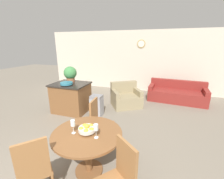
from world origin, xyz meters
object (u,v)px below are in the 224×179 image
dining_table (88,142)px  teal_bowl (67,83)px  armchair (126,98)px  potted_plant (70,74)px  kitchen_island (71,97)px  fruit_bowl (87,129)px  dining_chair_near_right (118,178)px  dining_chair_far_side (99,121)px  couch (177,94)px  trash_bin (97,105)px  wine_glass_left (73,124)px  wine_glass_right (96,128)px  dining_chair_near_left (34,167)px

dining_table → teal_bowl: size_ratio=3.05×
armchair → potted_plant: bearing=172.0°
kitchen_island → fruit_bowl: bearing=-51.2°
fruit_bowl → armchair: (-0.07, 3.02, -0.54)m
dining_chair_near_right → armchair: 3.56m
teal_bowl → dining_chair_far_side: bearing=-35.3°
potted_plant → couch: size_ratio=0.23×
kitchen_island → couch: kitchen_island is taller
armchair → trash_bin: bearing=-155.7°
dining_chair_far_side → teal_bowl: 1.87m
couch → armchair: bearing=-143.4°
fruit_bowl → wine_glass_left: 0.23m
potted_plant → trash_bin: potted_plant is taller
teal_bowl → trash_bin: bearing=11.3°
dining_table → couch: size_ratio=0.53×
kitchen_island → dining_chair_near_right: bearing=-47.5°
fruit_bowl → potted_plant: bearing=127.8°
dining_table → wine_glass_right: 0.40m
wine_glass_right → dining_chair_near_left: bearing=-138.9°
dining_chair_near_left → teal_bowl: bearing=66.2°
wine_glass_left → couch: (1.86, 4.19, -0.65)m
dining_table → dining_chair_near_left: dining_chair_near_left is taller
dining_chair_near_right → wine_glass_right: dining_chair_near_right is taller
dining_chair_near_right → wine_glass_right: (-0.45, 0.37, 0.38)m
dining_chair_near_left → wine_glass_left: bearing=16.3°
dining_chair_far_side → trash_bin: dining_chair_far_side is taller
kitchen_island → trash_bin: kitchen_island is taller
wine_glass_right → teal_bowl: (-1.81, 1.91, 0.06)m
fruit_bowl → kitchen_island: 2.64m
couch → armchair: size_ratio=1.72×
kitchen_island → teal_bowl: teal_bowl is taller
kitchen_island → dining_table: bearing=-51.2°
wine_glass_left → trash_bin: 2.24m
couch → wine_glass_right: bearing=-104.7°
dining_chair_near_right → fruit_bowl: (-0.65, 0.45, 0.28)m
dining_chair_near_right → wine_glass_left: (-0.84, 0.37, 0.38)m
couch → kitchen_island: bearing=-143.4°
dining_chair_near_left → teal_bowl: size_ratio=2.73×
trash_bin → couch: bearing=41.2°
teal_bowl → potted_plant: bearing=107.3°
potted_plant → armchair: bearing=24.5°
dining_chair_near_left → kitchen_island: (-1.18, 2.69, -0.07)m
teal_bowl → fruit_bowl: bearing=-48.5°
dining_table → armchair: bearing=91.4°
kitchen_island → armchair: size_ratio=0.89×
wine_glass_right → armchair: (-0.27, 3.10, -0.64)m
dining_chair_far_side → trash_bin: bearing=-157.7°
dining_chair_near_right → wine_glass_left: bearing=17.0°
wine_glass_left → wine_glass_right: (0.39, 0.00, 0.00)m
dining_table → trash_bin: dining_table is taller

